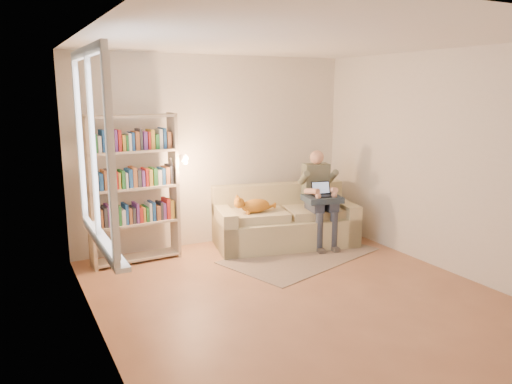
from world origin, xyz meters
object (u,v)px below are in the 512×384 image
bookshelf (133,182)px  sofa (284,224)px  cat (255,205)px  laptop (318,192)px  person (319,192)px

bookshelf → sofa: bearing=-9.8°
cat → laptop: size_ratio=2.07×
sofa → bookshelf: bearing=-174.7°
laptop → bookshelf: size_ratio=0.16×
sofa → laptop: 0.67m
person → cat: bearing=178.4°
person → cat: 0.92m
sofa → person: bearing=-18.2°
sofa → cat: sofa is taller
cat → laptop: (0.81, -0.30, 0.16)m
person → bookshelf: 2.49m
cat → bookshelf: size_ratio=0.34×
cat → laptop: laptop is taller
person → cat: person is taller
laptop → bookshelf: bearing=178.5°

